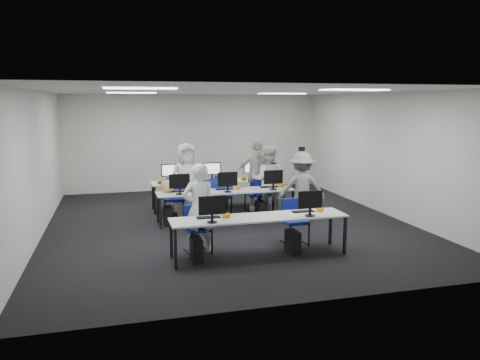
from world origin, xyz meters
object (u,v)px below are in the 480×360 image
object	(u,v)px
chair_0	(198,238)
student_1	(268,180)
chair_1	(295,230)
student_2	(187,180)
photographer	(302,188)
chair_4	(261,201)
chair_7	(257,200)
chair_5	(171,204)
chair_6	(214,203)
desk_front	(259,219)
desk_mid	(226,193)
chair_3	(223,203)
student_0	(199,209)
chair_2	(175,207)
student_3	(257,174)

from	to	relation	value
chair_0	student_1	bearing A→B (deg)	37.90
chair_0	chair_1	size ratio (longest dim) A/B	0.99
student_2	photographer	world-z (taller)	student_2
chair_4	chair_7	xyz separation A→B (m)	(-0.08, 0.13, 0.00)
chair_5	chair_6	xyz separation A→B (m)	(1.05, -0.08, -0.01)
chair_7	student_1	world-z (taller)	student_1
desk_front	desk_mid	distance (m)	2.60
chair_5	student_1	distance (m)	2.47
desk_mid	chair_3	world-z (taller)	chair_3
desk_mid	photographer	size ratio (longest dim) A/B	1.95
chair_7	student_2	xyz separation A→B (m)	(-1.78, -0.01, 0.61)
chair_3	student_0	xyz separation A→B (m)	(-1.08, -2.75, 0.53)
chair_1	chair_7	xyz separation A→B (m)	(0.09, 2.85, 0.01)
chair_1	chair_6	xyz separation A→B (m)	(-1.04, 2.79, 0.01)
chair_2	chair_6	size ratio (longest dim) A/B	1.05
desk_front	chair_1	xyz separation A→B (m)	(0.90, 0.53, -0.40)
chair_5	photographer	bearing A→B (deg)	-44.05
chair_0	chair_5	distance (m)	2.90
chair_4	photographer	bearing A→B (deg)	-79.08
desk_mid	chair_0	size ratio (longest dim) A/B	3.68
chair_0	student_2	bearing A→B (deg)	73.87
desk_front	photographer	size ratio (longest dim) A/B	1.95
desk_mid	chair_1	bearing A→B (deg)	-66.46
student_1	student_2	world-z (taller)	student_2
desk_mid	chair_7	xyz separation A→B (m)	(1.00, 0.78, -0.39)
chair_3	student_3	xyz separation A→B (m)	(0.94, 0.26, 0.63)
chair_2	chair_7	xyz separation A→B (m)	(2.11, 0.28, -0.02)
chair_2	chair_6	world-z (taller)	chair_2
desk_mid	chair_2	xyz separation A→B (m)	(-1.12, 0.50, -0.38)
photographer	desk_front	bearing A→B (deg)	65.46
student_1	photographer	bearing A→B (deg)	134.87
desk_front	chair_0	bearing A→B (deg)	153.99
chair_3	chair_5	world-z (taller)	chair_3
student_1	chair_2	bearing A→B (deg)	20.84
student_0	student_3	world-z (taller)	student_3
chair_4	chair_6	bearing A→B (deg)	163.35
chair_2	chair_4	world-z (taller)	chair_2
chair_6	student_3	bearing A→B (deg)	21.91
student_2	chair_5	bearing A→B (deg)	172.95
chair_2	chair_3	bearing A→B (deg)	17.90
chair_1	student_2	size ratio (longest dim) A/B	0.49
chair_6	chair_7	world-z (taller)	chair_6
desk_front	student_1	world-z (taller)	student_1
desk_front	student_0	world-z (taller)	student_0
chair_1	chair_3	bearing A→B (deg)	103.26
chair_2	student_2	world-z (taller)	student_2
chair_3	chair_5	distance (m)	1.28
chair_6	chair_1	bearing A→B (deg)	-54.42
student_3	desk_front	bearing A→B (deg)	-100.65
chair_1	student_2	bearing A→B (deg)	116.68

